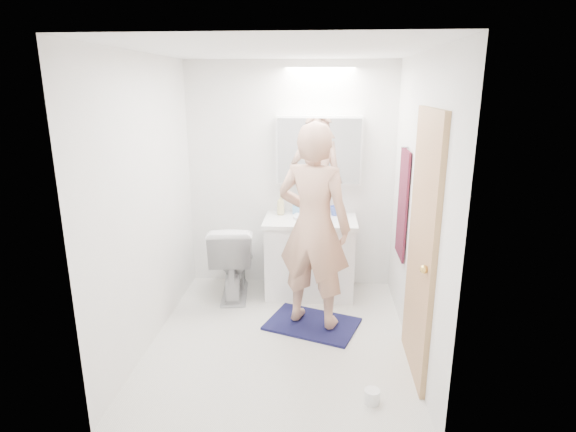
# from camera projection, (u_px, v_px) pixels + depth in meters

# --- Properties ---
(floor) EXTENTS (2.50, 2.50, 0.00)m
(floor) POSITION_uv_depth(u_px,v_px,m) (280.00, 338.00, 4.09)
(floor) COLOR silver
(floor) RESTS_ON ground
(ceiling) EXTENTS (2.50, 2.50, 0.00)m
(ceiling) POSITION_uv_depth(u_px,v_px,m) (279.00, 50.00, 3.44)
(ceiling) COLOR white
(ceiling) RESTS_ON floor
(wall_back) EXTENTS (2.50, 0.00, 2.50)m
(wall_back) POSITION_uv_depth(u_px,v_px,m) (290.00, 177.00, 4.96)
(wall_back) COLOR white
(wall_back) RESTS_ON floor
(wall_front) EXTENTS (2.50, 0.00, 2.50)m
(wall_front) POSITION_uv_depth(u_px,v_px,m) (258.00, 263.00, 2.56)
(wall_front) COLOR white
(wall_front) RESTS_ON floor
(wall_left) EXTENTS (0.00, 2.50, 2.50)m
(wall_left) POSITION_uv_depth(u_px,v_px,m) (147.00, 204.00, 3.84)
(wall_left) COLOR white
(wall_left) RESTS_ON floor
(wall_right) EXTENTS (0.00, 2.50, 2.50)m
(wall_right) POSITION_uv_depth(u_px,v_px,m) (417.00, 209.00, 3.68)
(wall_right) COLOR white
(wall_right) RESTS_ON floor
(vanity_cabinet) EXTENTS (0.90, 0.55, 0.78)m
(vanity_cabinet) POSITION_uv_depth(u_px,v_px,m) (310.00, 258.00, 4.89)
(vanity_cabinet) COLOR white
(vanity_cabinet) RESTS_ON floor
(countertop) EXTENTS (0.95, 0.58, 0.04)m
(countertop) POSITION_uv_depth(u_px,v_px,m) (310.00, 221.00, 4.78)
(countertop) COLOR white
(countertop) RESTS_ON vanity_cabinet
(sink_basin) EXTENTS (0.36, 0.36, 0.03)m
(sink_basin) POSITION_uv_depth(u_px,v_px,m) (311.00, 217.00, 4.80)
(sink_basin) COLOR white
(sink_basin) RESTS_ON countertop
(faucet) EXTENTS (0.02, 0.02, 0.16)m
(faucet) POSITION_uv_depth(u_px,v_px,m) (311.00, 206.00, 4.97)
(faucet) COLOR silver
(faucet) RESTS_ON countertop
(medicine_cabinet) EXTENTS (0.88, 0.14, 0.70)m
(medicine_cabinet) POSITION_uv_depth(u_px,v_px,m) (319.00, 150.00, 4.79)
(medicine_cabinet) COLOR white
(medicine_cabinet) RESTS_ON wall_back
(mirror_panel) EXTENTS (0.84, 0.01, 0.66)m
(mirror_panel) POSITION_uv_depth(u_px,v_px,m) (319.00, 151.00, 4.72)
(mirror_panel) COLOR silver
(mirror_panel) RESTS_ON medicine_cabinet
(toilet) EXTENTS (0.53, 0.83, 0.80)m
(toilet) POSITION_uv_depth(u_px,v_px,m) (233.00, 259.00, 4.84)
(toilet) COLOR silver
(toilet) RESTS_ON floor
(bath_rug) EXTENTS (0.94, 0.79, 0.02)m
(bath_rug) POSITION_uv_depth(u_px,v_px,m) (312.00, 324.00, 4.31)
(bath_rug) COLOR #16133E
(bath_rug) RESTS_ON floor
(person) EXTENTS (0.77, 0.63, 1.82)m
(person) POSITION_uv_depth(u_px,v_px,m) (314.00, 227.00, 4.05)
(person) COLOR tan
(person) RESTS_ON bath_rug
(door) EXTENTS (0.04, 0.80, 2.00)m
(door) POSITION_uv_depth(u_px,v_px,m) (422.00, 248.00, 3.40)
(door) COLOR tan
(door) RESTS_ON wall_right
(door_knob) EXTENTS (0.06, 0.06, 0.06)m
(door_knob) POSITION_uv_depth(u_px,v_px,m) (424.00, 269.00, 3.13)
(door_knob) COLOR gold
(door_knob) RESTS_ON door
(towel) EXTENTS (0.02, 0.42, 1.00)m
(towel) POSITION_uv_depth(u_px,v_px,m) (403.00, 204.00, 4.24)
(towel) COLOR black
(towel) RESTS_ON wall_right
(towel_hook) EXTENTS (0.07, 0.02, 0.02)m
(towel_hook) POSITION_uv_depth(u_px,v_px,m) (405.00, 147.00, 4.10)
(towel_hook) COLOR silver
(towel_hook) RESTS_ON wall_right
(soap_bottle_a) EXTENTS (0.12, 0.12, 0.22)m
(soap_bottle_a) POSITION_uv_depth(u_px,v_px,m) (281.00, 205.00, 4.91)
(soap_bottle_a) COLOR #D3C689
(soap_bottle_a) RESTS_ON countertop
(soap_bottle_b) EXTENTS (0.12, 0.12, 0.19)m
(soap_bottle_b) POSITION_uv_depth(u_px,v_px,m) (298.00, 205.00, 4.93)
(soap_bottle_b) COLOR #629AD2
(soap_bottle_b) RESTS_ON countertop
(toothbrush_cup) EXTENTS (0.12, 0.12, 0.10)m
(toothbrush_cup) POSITION_uv_depth(u_px,v_px,m) (335.00, 211.00, 4.90)
(toothbrush_cup) COLOR #3F58BD
(toothbrush_cup) RESTS_ON countertop
(toilet_paper_roll) EXTENTS (0.11, 0.11, 0.10)m
(toilet_paper_roll) POSITION_uv_depth(u_px,v_px,m) (372.00, 396.00, 3.25)
(toilet_paper_roll) COLOR white
(toilet_paper_roll) RESTS_ON floor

